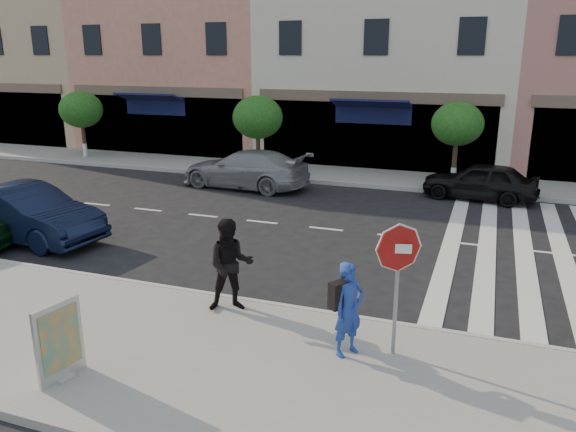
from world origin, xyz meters
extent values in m
plane|color=black|center=(0.00, 0.00, 0.00)|extent=(120.00, 120.00, 0.00)
cube|color=gray|center=(0.00, -3.75, 0.07)|extent=(60.00, 4.50, 0.15)
cube|color=gray|center=(0.00, 11.00, 0.07)|extent=(60.00, 3.00, 0.15)
cube|color=tan|center=(-22.00, 17.00, 6.00)|extent=(12.00, 9.00, 12.00)
cube|color=tan|center=(-11.00, 17.00, 7.00)|extent=(10.00, 9.00, 14.00)
cube|color=beige|center=(-0.50, 17.00, 5.50)|extent=(11.00, 9.00, 11.00)
cylinder|color=#473323|center=(-14.00, 10.80, 0.98)|extent=(0.18, 0.18, 1.65)
cylinder|color=silver|center=(-14.00, 10.80, 0.45)|extent=(0.20, 0.20, 0.60)
ellipsoid|color=#164A15|center=(-14.00, 10.80, 2.35)|extent=(2.00, 2.00, 1.70)
cylinder|color=#473323|center=(-5.00, 10.80, 0.95)|extent=(0.18, 0.18, 1.60)
cylinder|color=silver|center=(-5.00, 10.80, 0.45)|extent=(0.20, 0.20, 0.60)
ellipsoid|color=#164A15|center=(-5.00, 10.80, 2.32)|extent=(2.10, 2.10, 1.79)
cylinder|color=#473323|center=(3.00, 10.80, 1.00)|extent=(0.18, 0.18, 1.71)
cylinder|color=silver|center=(3.00, 10.80, 0.45)|extent=(0.20, 0.20, 0.60)
ellipsoid|color=#164A15|center=(3.00, 10.80, 2.38)|extent=(1.90, 1.90, 1.62)
cylinder|color=gray|center=(3.07, -2.60, 1.16)|extent=(0.08, 0.08, 2.01)
cylinder|color=white|center=(3.07, -2.61, 1.98)|extent=(0.77, 0.21, 0.79)
cylinder|color=#9E1411|center=(3.07, -2.63, 1.98)|extent=(0.72, 0.21, 0.73)
cube|color=white|center=(3.07, -2.66, 1.98)|extent=(0.40, 0.12, 0.15)
imported|color=navy|center=(2.37, -2.85, 0.94)|extent=(0.63, 0.69, 1.57)
imported|color=black|center=(-0.12, -2.00, 1.05)|extent=(1.09, 1.00, 1.79)
cube|color=beige|center=(-1.47, -5.04, 0.17)|extent=(0.33, 0.33, 0.04)
cube|color=beige|center=(-1.47, -5.04, 0.76)|extent=(0.21, 0.80, 1.22)
cube|color=#D88C3F|center=(-1.43, -5.05, 0.81)|extent=(0.14, 0.65, 0.94)
imported|color=black|center=(-7.29, 0.25, 0.75)|extent=(4.68, 2.06, 1.50)
imported|color=gray|center=(-4.34, 7.98, 0.71)|extent=(5.05, 2.41, 1.42)
imported|color=black|center=(4.00, 9.10, 0.65)|extent=(3.98, 2.00, 1.30)
camera|label=1|loc=(4.27, -10.87, 4.86)|focal=35.00mm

